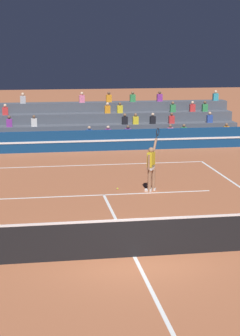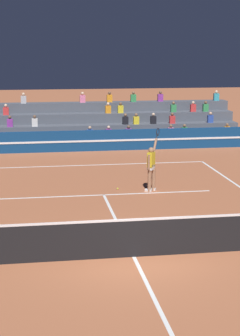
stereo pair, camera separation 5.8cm
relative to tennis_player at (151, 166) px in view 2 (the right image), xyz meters
name	(u,v)px [view 2 (the right image)]	position (x,y,z in m)	size (l,w,h in m)	color
ground_plane	(134,257)	(-1.89, -6.77, -0.99)	(120.00, 120.00, 0.00)	#AD603D
court_lines	(134,257)	(-1.89, -6.77, -0.98)	(11.10, 23.90, 0.01)	white
tennis_net	(134,237)	(-1.89, -6.77, -0.44)	(12.00, 0.10, 1.10)	slate
sponsor_banner_wall	(82,141)	(-1.89, 8.81, -0.44)	(18.00, 0.26, 1.10)	navy
bleacher_stand	(77,127)	(-1.89, 11.98, -0.15)	(18.60, 3.80, 2.83)	#4C515B
tennis_player	(151,166)	(0.00, 0.00, 0.00)	(0.75, 1.00, 2.42)	#9E7051
tennis_ball	(118,189)	(-1.26, 0.38, -0.95)	(0.07, 0.07, 0.07)	#C6DB33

